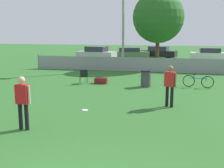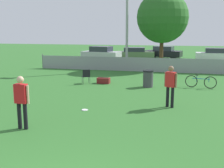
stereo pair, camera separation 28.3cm
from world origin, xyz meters
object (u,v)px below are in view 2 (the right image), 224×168
Objects in this scene: player_defender_red at (170,83)px; frisbee_disc at (85,110)px; folding_chair_sideline at (86,75)px; parked_car_white at (215,55)px; bicycle_sideline at (201,82)px; tree_near_pole at (162,17)px; trash_bin at (148,79)px; light_pole at (127,9)px; parked_car_dark at (164,52)px; parked_car_silver at (101,53)px; player_thrower_red at (21,99)px; parked_car_olive at (134,53)px; gear_bag_sideline at (104,81)px.

player_defender_red is 6.78× the size of frisbee_disc.
folding_chair_sideline is 18.17m from parked_car_white.
player_defender_red is 6.67m from folding_chair_sideline.
tree_near_pole is at bearing 119.46° from bicycle_sideline.
tree_near_pole is 9.09m from trash_bin.
light_pole is 13.01m from frisbee_disc.
light_pole is 8.35m from trash_bin.
tree_near_pole reaches higher than parked_car_dark.
trash_bin is 17.90m from parked_car_dark.
frisbee_disc is 5.84m from folding_chair_sideline.
trash_bin is 15.62m from parked_car_silver.
parked_car_silver is at bearing 104.23° from frisbee_disc.
player_thrower_red is 25.28m from parked_car_white.
light_pole is 1.84× the size of parked_car_dark.
tree_near_pole is 24.90× the size of frisbee_disc.
parked_car_olive is at bearing -119.53° from folding_chair_sideline.
tree_near_pole is at bearing 69.84° from gear_bag_sideline.
trash_bin is at bearing 149.45° from folding_chair_sideline.
trash_bin is 0.21× the size of parked_car_dark.
trash_bin is at bearing -69.19° from light_pole.
frisbee_disc is at bearing -86.93° from light_pole.
folding_chair_sideline is 0.52× the size of bicycle_sideline.
bicycle_sideline is 17.41m from parked_car_olive.
parked_car_white is (8.98, 15.79, 0.17)m from folding_chair_sideline.
parked_car_white is at bearing 71.50° from frisbee_disc.
folding_chair_sideline is 0.20× the size of parked_car_silver.
bicycle_sideline is at bearing 93.93° from player_defender_red.
parked_car_white is (5.24, 15.90, 0.20)m from trash_bin.
trash_bin is at bearing -9.61° from gear_bag_sideline.
gear_bag_sideline is at bearing -116.34° from parked_car_white.
parked_car_white is at bearing 71.75° from trash_bin.
player_defender_red is 22.08m from parked_car_dark.
light_pole reaches higher than trash_bin.
parked_car_olive is at bearing -147.46° from parked_car_dark.
frisbee_disc is at bearing -98.33° from tree_near_pole.
trash_bin is at bearing -90.81° from tree_near_pole.
gear_bag_sideline is at bearing -63.94° from parked_car_silver.
parked_car_white is (3.85, 20.02, -0.33)m from player_defender_red.
trash_bin is 0.24× the size of parked_car_white.
light_pole is at bearing -129.24° from folding_chair_sideline.
gear_bag_sideline is 0.19× the size of parked_car_white.
folding_chair_sideline is (-1.20, -6.56, -4.30)m from light_pole.
parked_car_silver is 4.16m from parked_car_olive.
parked_car_silver reaches higher than parked_car_white.
parked_car_dark reaches higher than bicycle_sideline.
parked_car_dark is at bearing 116.46° from player_defender_red.
parked_car_dark is (3.44, 17.78, 0.17)m from folding_chair_sideline.
parked_car_dark reaches higher than folding_chair_sideline.
bicycle_sideline is 0.36× the size of parked_car_olive.
player_defender_red reaches higher than trash_bin.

